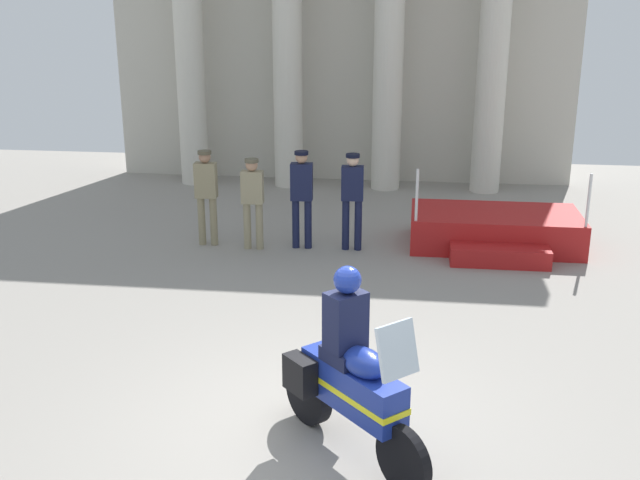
{
  "coord_description": "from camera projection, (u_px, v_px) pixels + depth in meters",
  "views": [
    {
      "loc": [
        0.96,
        -6.64,
        4.18
      ],
      "look_at": [
        -0.25,
        2.76,
        1.17
      ],
      "focal_mm": 42.13,
      "sensor_mm": 36.0,
      "label": 1
    }
  ],
  "objects": [
    {
      "name": "ground_plane",
      "position": [
        310.0,
        431.0,
        7.66
      ],
      "size": [
        28.0,
        28.0,
        0.0
      ],
      "primitive_type": "plane",
      "color": "gray"
    },
    {
      "name": "motorcycle_with_rider",
      "position": [
        348.0,
        377.0,
        7.1
      ],
      "size": [
        1.52,
        1.6,
        1.9
      ],
      "rotation": [
        0.0,
        0.0,
        -0.81
      ],
      "color": "black",
      "rests_on": "ground_plane"
    },
    {
      "name": "reviewing_stand",
      "position": [
        495.0,
        231.0,
        13.34
      ],
      "size": [
        2.97,
        2.11,
        1.52
      ],
      "color": "#A51919",
      "rests_on": "ground_plane"
    },
    {
      "name": "officer_in_row_0",
      "position": [
        206.0,
        190.0,
        13.25
      ],
      "size": [
        0.39,
        0.24,
        1.71
      ],
      "rotation": [
        0.0,
        0.0,
        3.19
      ],
      "color": "#847A5B",
      "rests_on": "ground_plane"
    },
    {
      "name": "officer_in_row_1",
      "position": [
        253.0,
        196.0,
        13.04
      ],
      "size": [
        0.39,
        0.24,
        1.62
      ],
      "rotation": [
        0.0,
        0.0,
        3.19
      ],
      "color": "gray",
      "rests_on": "ground_plane"
    },
    {
      "name": "officer_in_row_3",
      "position": [
        352.0,
        194.0,
        12.98
      ],
      "size": [
        0.39,
        0.24,
        1.72
      ],
      "rotation": [
        0.0,
        0.0,
        3.19
      ],
      "color": "#141938",
      "rests_on": "ground_plane"
    },
    {
      "name": "colonnade_backdrop",
      "position": [
        340.0,
        31.0,
        17.26
      ],
      "size": [
        11.0,
        1.52,
        6.6
      ],
      "color": "beige",
      "rests_on": "ground_plane"
    },
    {
      "name": "officer_in_row_2",
      "position": [
        302.0,
        192.0,
        13.07
      ],
      "size": [
        0.39,
        0.24,
        1.74
      ],
      "rotation": [
        0.0,
        0.0,
        3.19
      ],
      "color": "#141938",
      "rests_on": "ground_plane"
    }
  ]
}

